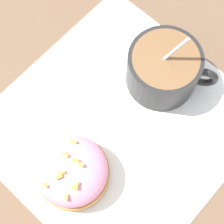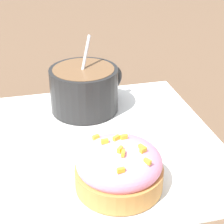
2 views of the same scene
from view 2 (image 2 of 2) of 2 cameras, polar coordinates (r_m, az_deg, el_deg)
ground_plane at (r=0.45m, az=-2.03°, el=-4.74°), size 3.00×3.00×0.00m
paper_napkin at (r=0.45m, az=-2.03°, el=-4.58°), size 0.33×0.32×0.00m
coffee_cup at (r=0.50m, az=-4.17°, el=3.80°), size 0.09×0.10×0.10m
frosted_pastry at (r=0.37m, az=1.09°, el=-8.42°), size 0.09×0.09×0.05m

